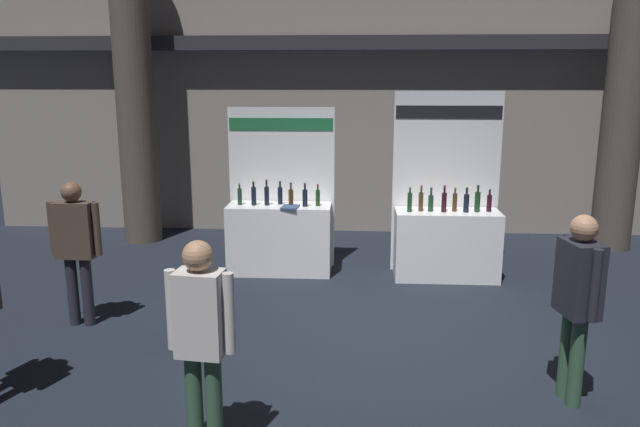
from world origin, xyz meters
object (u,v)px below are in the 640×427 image
(trash_bin, at_px, (191,313))
(visitor_7, at_px, (76,242))
(visitor_2, at_px, (578,292))
(visitor_5, at_px, (201,332))
(exhibitor_booth_0, at_px, (280,231))
(exhibitor_booth_1, at_px, (446,234))

(trash_bin, height_order, visitor_7, visitor_7)
(trash_bin, relative_size, visitor_2, 0.39)
(trash_bin, relative_size, visitor_7, 0.39)
(visitor_2, relative_size, visitor_7, 1.01)
(visitor_2, height_order, visitor_5, visitor_2)
(visitor_5, relative_size, visitor_7, 1.00)
(exhibitor_booth_0, relative_size, visitor_2, 1.41)
(exhibitor_booth_0, bearing_deg, trash_bin, -104.41)
(trash_bin, bearing_deg, visitor_5, -72.06)
(exhibitor_booth_1, relative_size, visitor_7, 1.56)
(visitor_5, bearing_deg, exhibitor_booth_0, 96.17)
(exhibitor_booth_0, height_order, trash_bin, exhibitor_booth_0)
(visitor_5, height_order, visitor_7, visitor_5)
(exhibitor_booth_0, xyz_separation_m, visitor_2, (2.95, -3.48, 0.40))
(visitor_7, bearing_deg, visitor_2, -14.38)
(exhibitor_booth_1, relative_size, visitor_5, 1.56)
(exhibitor_booth_1, distance_m, visitor_7, 4.80)
(exhibitor_booth_0, bearing_deg, visitor_5, -90.19)
(exhibitor_booth_1, relative_size, visitor_2, 1.55)
(exhibitor_booth_1, bearing_deg, visitor_5, -118.75)
(exhibitor_booth_0, height_order, exhibitor_booth_1, exhibitor_booth_1)
(exhibitor_booth_1, distance_m, trash_bin, 3.83)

